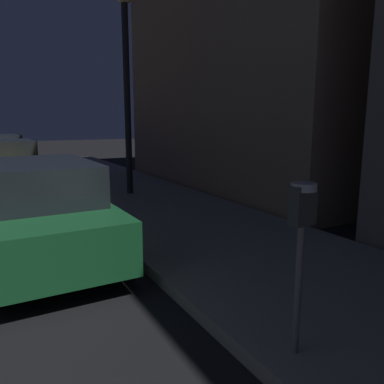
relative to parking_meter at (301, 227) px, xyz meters
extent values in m
cube|color=slate|center=(1.27, 0.19, -1.12)|extent=(3.20, 36.00, 0.15)
cylinder|color=#59595B|center=(0.00, 0.00, -0.52)|extent=(0.06, 0.06, 1.06)
cube|color=#333333|center=(0.00, 0.00, 0.17)|extent=(0.19, 0.11, 0.30)
cylinder|color=#999EA5|center=(0.00, 0.00, 0.31)|extent=(0.19, 0.19, 0.06)
cube|color=black|center=(-0.06, 0.00, 0.21)|extent=(0.01, 0.08, 0.11)
cube|color=#19592D|center=(-1.48, 3.87, -0.63)|extent=(1.77, 4.23, 0.64)
cube|color=#1E2328|center=(-1.48, 3.63, -0.05)|extent=(1.53, 2.15, 0.56)
cylinder|color=black|center=(-0.64, 5.18, -0.87)|extent=(0.23, 0.66, 0.66)
cylinder|color=black|center=(-0.60, 2.58, -0.87)|extent=(0.23, 0.66, 0.66)
cube|color=gold|center=(-1.48, 10.65, -0.63)|extent=(1.84, 4.38, 0.64)
cube|color=#1E2328|center=(-1.48, 10.60, -0.05)|extent=(1.58, 2.03, 0.56)
cylinder|color=black|center=(-0.57, 11.98, -0.87)|extent=(0.23, 0.66, 0.66)
cylinder|color=black|center=(-0.62, 9.28, -0.87)|extent=(0.23, 0.66, 0.66)
cube|color=silver|center=(-1.48, 16.26, -0.63)|extent=(1.89, 4.29, 0.64)
cube|color=#1E2328|center=(-1.48, 16.18, -0.05)|extent=(1.65, 2.16, 0.56)
cylinder|color=black|center=(-0.57, 17.59, -0.87)|extent=(0.23, 0.66, 0.66)
cylinder|color=black|center=(-0.54, 14.95, -0.87)|extent=(0.23, 0.66, 0.66)
cylinder|color=black|center=(1.17, 7.23, 1.30)|extent=(0.16, 0.16, 4.69)
camera|label=1|loc=(-2.05, -2.01, 0.78)|focal=35.26mm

